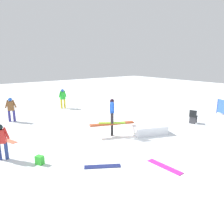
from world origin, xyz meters
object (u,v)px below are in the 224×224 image
object	(u,v)px
loose_snowboard_coral	(6,140)
backpack_on_snow	(40,160)
rail_feature	(112,125)
bystander_red	(1,140)
bystander_green	(63,97)
bystander_brown	(11,108)
loose_snowboard_navy	(102,166)
loose_snowboard_magenta	(165,167)
main_rider_on_rail	(112,111)
folding_chair	(193,117)

from	to	relation	value
loose_snowboard_coral	backpack_on_snow	size ratio (longest dim) A/B	4.51
rail_feature	bystander_red	xyz separation A→B (m)	(5.22, -0.47, 0.24)
bystander_red	loose_snowboard_coral	world-z (taller)	bystander_red
bystander_green	bystander_brown	distance (m)	4.67
bystander_brown	rail_feature	bearing A→B (deg)	145.43
loose_snowboard_navy	bystander_brown	bearing A→B (deg)	128.91
loose_snowboard_magenta	backpack_on_snow	bearing A→B (deg)	47.97
main_rider_on_rail	loose_snowboard_magenta	world-z (taller)	main_rider_on_rail
main_rider_on_rail	bystander_red	bearing A→B (deg)	29.17
bystander_green	bystander_red	world-z (taller)	bystander_green
main_rider_on_rail	loose_snowboard_navy	size ratio (longest dim) A/B	0.96
rail_feature	bystander_brown	world-z (taller)	bystander_brown
rail_feature	bystander_green	world-z (taller)	bystander_green
loose_snowboard_navy	backpack_on_snow	world-z (taller)	backpack_on_snow
loose_snowboard_navy	folding_chair	bearing A→B (deg)	40.13
bystander_red	loose_snowboard_coral	bearing A→B (deg)	103.09
loose_snowboard_coral	main_rider_on_rail	bearing A→B (deg)	41.41
bystander_brown	loose_snowboard_magenta	xyz separation A→B (m)	(-2.97, 10.09, -0.87)
loose_snowboard_magenta	loose_snowboard_navy	distance (m)	2.36
loose_snowboard_magenta	loose_snowboard_coral	xyz separation A→B (m)	(4.09, -6.72, 0.00)
loose_snowboard_navy	bystander_red	bearing A→B (deg)	165.03
main_rider_on_rail	bystander_red	size ratio (longest dim) A/B	0.88
bystander_brown	loose_snowboard_magenta	distance (m)	10.56
rail_feature	bystander_brown	bearing A→B (deg)	-39.28
main_rider_on_rail	bystander_green	distance (m)	7.83
bystander_green	loose_snowboard_navy	xyz separation A→B (m)	(3.27, 10.27, -0.88)
bystander_brown	folding_chair	bearing A→B (deg)	165.93
main_rider_on_rail	rail_feature	bearing A→B (deg)	0.00
rail_feature	bystander_red	bearing A→B (deg)	15.77
main_rider_on_rail	loose_snowboard_magenta	xyz separation A→B (m)	(0.54, 3.96, -1.32)
loose_snowboard_coral	bystander_green	bearing A→B (deg)	114.52
bystander_brown	bystander_red	bearing A→B (deg)	98.83
rail_feature	backpack_on_snow	xyz separation A→B (m)	(4.20, 0.85, -0.42)
loose_snowboard_coral	folding_chair	distance (m)	10.89
bystander_brown	loose_snowboard_navy	size ratio (longest dim) A/B	1.15
loose_snowboard_coral	folding_chair	size ratio (longest dim) A/B	1.74
main_rider_on_rail	folding_chair	distance (m)	5.70
loose_snowboard_navy	main_rider_on_rail	bearing A→B (deg)	77.91
bystander_brown	loose_snowboard_navy	world-z (taller)	bystander_brown
bystander_green	loose_snowboard_magenta	distance (m)	11.85
loose_snowboard_navy	bystander_green	bearing A→B (deg)	103.93
bystander_brown	bystander_red	world-z (taller)	bystander_brown
loose_snowboard_magenta	loose_snowboard_coral	size ratio (longest dim) A/B	0.97
rail_feature	main_rider_on_rail	distance (m)	0.74
folding_chair	bystander_red	bearing A→B (deg)	62.28
rail_feature	loose_snowboard_navy	size ratio (longest dim) A/B	1.68
bystander_red	loose_snowboard_navy	world-z (taller)	bystander_red
main_rider_on_rail	loose_snowboard_coral	world-z (taller)	main_rider_on_rail
folding_chair	backpack_on_snow	world-z (taller)	folding_chair
folding_chair	bystander_green	bearing A→B (deg)	8.64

